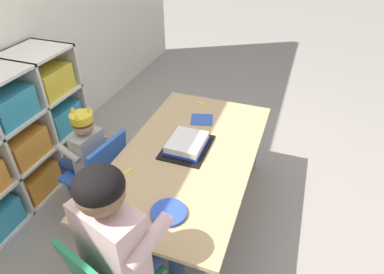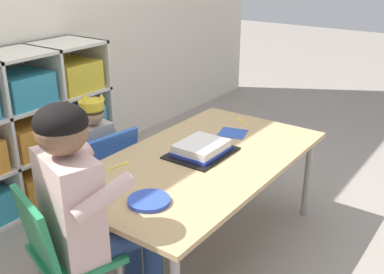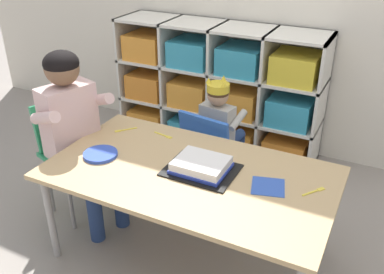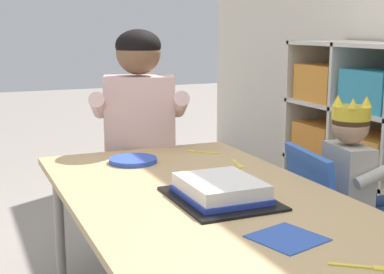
# 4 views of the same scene
# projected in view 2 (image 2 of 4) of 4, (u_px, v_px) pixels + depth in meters

# --- Properties ---
(ground) EXTENTS (16.00, 16.00, 0.00)m
(ground) POSITION_uv_depth(u_px,v_px,m) (199.00, 246.00, 2.53)
(ground) COLOR gray
(activity_table) EXTENTS (1.43, 0.80, 0.54)m
(activity_table) POSITION_uv_depth(u_px,v_px,m) (200.00, 165.00, 2.33)
(activity_table) COLOR tan
(activity_table) RESTS_ON ground
(classroom_chair_blue) EXTENTS (0.42, 0.37, 0.61)m
(classroom_chair_blue) POSITION_uv_depth(u_px,v_px,m) (104.00, 171.00, 2.60)
(classroom_chair_blue) COLOR blue
(classroom_chair_blue) RESTS_ON ground
(child_with_crown) EXTENTS (0.32, 0.32, 0.80)m
(child_with_crown) POSITION_uv_depth(u_px,v_px,m) (91.00, 144.00, 2.61)
(child_with_crown) COLOR #B2ADA3
(child_with_crown) RESTS_ON ground
(classroom_chair_adult_side) EXTENTS (0.40, 0.40, 0.71)m
(classroom_chair_adult_side) POSITION_uv_depth(u_px,v_px,m) (63.00, 254.00, 1.76)
(classroom_chair_adult_side) COLOR #238451
(classroom_chair_adult_side) RESTS_ON ground
(adult_helper_seated) EXTENTS (0.48, 0.46, 1.04)m
(adult_helper_seated) POSITION_uv_depth(u_px,v_px,m) (85.00, 199.00, 1.74)
(adult_helper_seated) COLOR beige
(adult_helper_seated) RESTS_ON ground
(birthday_cake_on_tray) EXTENTS (0.35, 0.27, 0.06)m
(birthday_cake_on_tray) POSITION_uv_depth(u_px,v_px,m) (201.00, 149.00, 2.36)
(birthday_cake_on_tray) COLOR black
(birthday_cake_on_tray) RESTS_ON activity_table
(paper_plate_stack) EXTENTS (0.18, 0.18, 0.02)m
(paper_plate_stack) POSITION_uv_depth(u_px,v_px,m) (149.00, 201.00, 1.91)
(paper_plate_stack) COLOR blue
(paper_plate_stack) RESTS_ON activity_table
(paper_napkin_square) EXTENTS (0.19, 0.19, 0.00)m
(paper_napkin_square) POSITION_uv_depth(u_px,v_px,m) (233.00, 133.00, 2.64)
(paper_napkin_square) COLOR #3356B7
(paper_napkin_square) RESTS_ON activity_table
(fork_near_child_seat) EXTENTS (0.10, 0.11, 0.00)m
(fork_near_child_seat) POSITION_uv_depth(u_px,v_px,m) (89.00, 187.00, 2.03)
(fork_near_child_seat) COLOR yellow
(fork_near_child_seat) RESTS_ON activity_table
(fork_at_table_front_edge) EXTENTS (0.13, 0.04, 0.00)m
(fork_at_table_front_edge) POSITION_uv_depth(u_px,v_px,m) (120.00, 165.00, 2.24)
(fork_at_table_front_edge) COLOR yellow
(fork_at_table_front_edge) RESTS_ON activity_table
(fork_scattered_mid_table) EXTENTS (0.09, 0.11, 0.00)m
(fork_scattered_mid_table) POSITION_uv_depth(u_px,v_px,m) (241.00, 121.00, 2.82)
(fork_scattered_mid_table) COLOR yellow
(fork_scattered_mid_table) RESTS_ON activity_table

